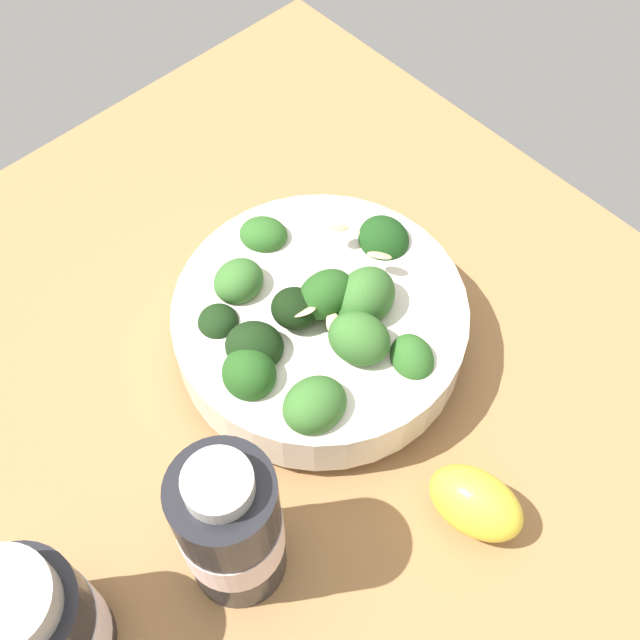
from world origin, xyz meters
The scene contains 5 objects.
ground_plane centered at (0.00, 0.00, -2.30)cm, with size 62.46×62.46×4.60cm, color #996D42.
bowl_of_broccoli centered at (-1.94, -3.36, 4.04)cm, with size 21.37×21.37×10.07cm.
lemon_wedge centered at (-18.50, -2.06, 2.44)cm, with size 6.61×4.20×4.87cm, color yellow.
bottle_tall centered at (-10.18, 11.43, 6.75)cm, with size 6.30×6.30×14.60cm.
bottle_short centered at (-6.43, 23.10, 5.06)cm, with size 7.35×7.35×11.88cm.
Camera 1 is at (-24.93, 17.94, 53.71)cm, focal length 45.31 mm.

